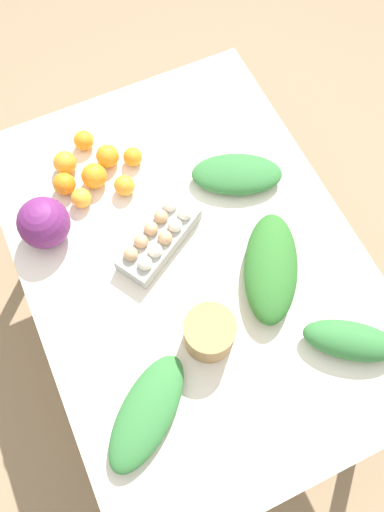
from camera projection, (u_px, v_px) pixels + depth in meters
name	position (u px, v px, depth m)	size (l,w,h in m)	color
ground_plane	(192.00, 320.00, 2.21)	(8.00, 8.00, 0.00)	#937A5B
dining_table	(192.00, 268.00, 1.63)	(1.44, 1.02, 0.71)	silver
cabbage_purple	(44.00, 223.00, 1.52)	(0.16, 0.16, 0.16)	#6B2366
egg_carton	(159.00, 237.00, 1.54)	(0.25, 0.32, 0.09)	#A8A8A3
paper_bag	(209.00, 333.00, 1.40)	(0.15, 0.15, 0.13)	#A87F51
greens_bunch_scallion	(147.00, 412.00, 1.34)	(0.34, 0.14, 0.07)	#337538
greens_bunch_chard	(351.00, 341.00, 1.41)	(0.27, 0.11, 0.09)	#337538
greens_bunch_kale	(237.00, 174.00, 1.64)	(0.30, 0.15, 0.07)	#337538
greens_bunch_beet_tops	(271.00, 268.00, 1.49)	(0.36, 0.16, 0.10)	#2D6B28
orange_0	(64.00, 184.00, 1.62)	(0.07, 0.07, 0.07)	orange
orange_1	(94.00, 176.00, 1.63)	(0.08, 0.08, 0.08)	orange
orange_2	(108.00, 156.00, 1.66)	(0.08, 0.08, 0.08)	orange
orange_3	(65.00, 163.00, 1.65)	(0.08, 0.08, 0.08)	orange
orange_4	(81.00, 198.00, 1.60)	(0.07, 0.07, 0.07)	#F9A833
orange_5	(84.00, 140.00, 1.69)	(0.07, 0.07, 0.07)	orange
orange_6	(124.00, 186.00, 1.62)	(0.07, 0.07, 0.07)	orange
orange_7	(133.00, 157.00, 1.67)	(0.06, 0.06, 0.06)	orange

